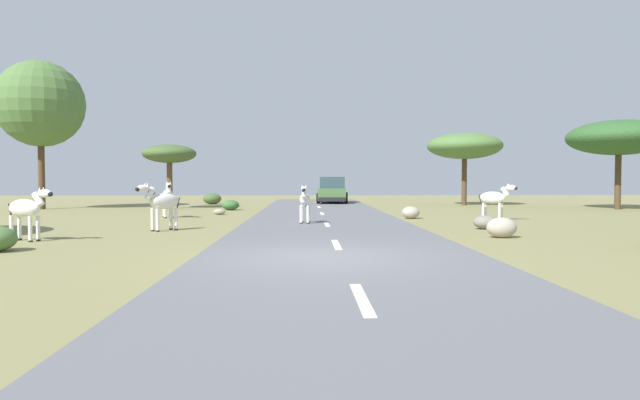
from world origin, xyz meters
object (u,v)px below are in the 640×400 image
object	(u,v)px
tree_1	(619,138)
rock_2	(486,222)
zebra_0	(305,200)
bush_2	(230,205)
zebra_4	(495,198)
bush_4	(212,199)
zebra_3	(168,196)
car_0	(333,191)
zebra_1	(162,202)
tree_3	(40,104)
rock_1	(411,213)
rock_3	(219,212)
rock_0	(502,228)
tree_0	(169,155)
tree_5	(465,146)
zebra_2	(27,209)

from	to	relation	value
tree_1	rock_2	size ratio (longest dim) A/B	6.72
zebra_0	bush_2	distance (m)	10.22
zebra_4	bush_4	bearing A→B (deg)	-97.78
zebra_3	rock_2	world-z (taller)	zebra_3
zebra_4	car_0	bearing A→B (deg)	-120.81
zebra_1	tree_3	world-z (taller)	tree_3
bush_2	tree_1	bearing A→B (deg)	0.66
zebra_3	tree_3	size ratio (longest dim) A/B	0.20
rock_1	rock_3	world-z (taller)	rock_1
rock_2	rock_0	bearing A→B (deg)	-99.18
bush_2	bush_4	bearing A→B (deg)	107.07
zebra_3	tree_3	xyz separation A→B (m)	(-8.55, 6.98, 4.76)
zebra_0	tree_0	bearing A→B (deg)	-52.28
tree_1	bush_2	distance (m)	21.14
tree_3	tree_5	distance (m)	24.64
bush_2	bush_4	xyz separation A→B (m)	(-2.15, 6.99, 0.09)
zebra_1	rock_1	world-z (taller)	zebra_1
zebra_4	tree_3	world-z (taller)	tree_3
car_0	rock_3	distance (m)	13.05
tree_5	rock_1	xyz separation A→B (m)	(-5.57, -11.58, -3.43)
zebra_1	bush_4	bearing A→B (deg)	-44.50
rock_3	zebra_2	bearing A→B (deg)	-107.20
zebra_2	rock_1	xyz separation A→B (m)	(11.62, 7.99, -0.60)
zebra_2	tree_3	bearing A→B (deg)	-134.77
tree_5	rock_1	bearing A→B (deg)	-115.69
tree_3	zebra_3	bearing A→B (deg)	-39.24
bush_2	tree_0	bearing A→B (deg)	154.61
tree_1	rock_1	xyz separation A→B (m)	(-12.53, -6.73, -3.60)
tree_0	rock_2	world-z (taller)	tree_0
tree_5	bush_2	bearing A→B (deg)	-159.87
zebra_3	bush_4	xyz separation A→B (m)	(-0.32, 12.76, -0.56)
rock_3	rock_1	bearing A→B (deg)	-18.32
bush_4	zebra_4	bearing A→B (deg)	-46.50
zebra_0	tree_1	size ratio (longest dim) A/B	0.27
zebra_2	zebra_4	world-z (taller)	zebra_4
tree_0	rock_1	world-z (taller)	tree_0
zebra_2	rock_2	xyz separation A→B (m)	(13.15, 3.16, -0.63)
tree_3	rock_3	xyz separation A→B (m)	(10.39, -4.96, -5.55)
zebra_0	zebra_4	size ratio (longest dim) A/B	1.00
zebra_0	zebra_1	bearing A→B (deg)	30.74
car_0	bush_2	bearing A→B (deg)	58.01
tree_0	rock_0	xyz separation A→B (m)	(13.00, -15.66, -2.71)
rock_0	rock_1	distance (m)	7.54
zebra_0	tree_0	distance (m)	13.59
zebra_0	bush_2	world-z (taller)	zebra_0
bush_2	zebra_0	bearing A→B (deg)	-67.26
zebra_0	tree_1	world-z (taller)	tree_1
tree_0	tree_3	xyz separation A→B (m)	(-6.79, -0.49, 2.68)
rock_1	rock_2	world-z (taller)	rock_1
tree_3	rock_0	size ratio (longest dim) A/B	9.56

